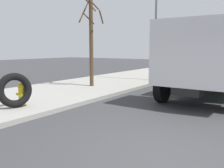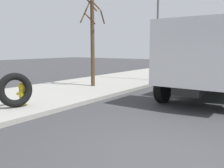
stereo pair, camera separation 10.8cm
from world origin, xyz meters
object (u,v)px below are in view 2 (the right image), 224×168
(fire_hydrant, at_px, (22,93))
(dump_truck_green, at_px, (213,59))
(dump_truck_orange, at_px, (219,55))
(street_light_pole, at_px, (157,25))
(loose_tire, at_px, (15,90))
(bare_tree, at_px, (92,30))

(fire_hydrant, xyz_separation_m, dump_truck_green, (5.85, -4.73, 1.06))
(dump_truck_orange, distance_m, street_light_pole, 5.10)
(loose_tire, xyz_separation_m, bare_tree, (5.09, 0.92, 2.23))
(dump_truck_green, xyz_separation_m, dump_truck_orange, (6.88, 1.19, 0.00))
(fire_hydrant, xyz_separation_m, bare_tree, (4.76, 0.82, 2.40))
(dump_truck_orange, relative_size, street_light_pole, 1.09)
(dump_truck_orange, bearing_deg, dump_truck_green, -170.16)
(fire_hydrant, relative_size, dump_truck_green, 0.11)
(dump_truck_orange, xyz_separation_m, street_light_pole, (-3.94, 2.69, 1.79))
(loose_tire, bearing_deg, street_light_pole, -4.67)
(fire_hydrant, xyz_separation_m, street_light_pole, (8.80, -0.84, 2.85))
(dump_truck_green, distance_m, bare_tree, 5.81)
(dump_truck_orange, distance_m, bare_tree, 9.19)
(dump_truck_orange, relative_size, bare_tree, 1.34)
(loose_tire, distance_m, dump_truck_orange, 13.54)
(dump_truck_green, height_order, dump_truck_orange, same)
(bare_tree, xyz_separation_m, street_light_pole, (4.04, -1.66, 0.45))
(bare_tree, relative_size, street_light_pole, 0.82)
(fire_hydrant, bearing_deg, bare_tree, 9.82)
(loose_tire, bearing_deg, bare_tree, 10.23)
(loose_tire, distance_m, dump_truck_green, 7.78)
(street_light_pole, bearing_deg, loose_tire, 175.33)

